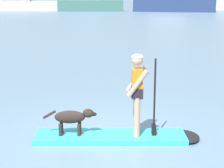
{
  "coord_description": "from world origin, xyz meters",
  "views": [
    {
      "loc": [
        0.26,
        -7.21,
        2.88
      ],
      "look_at": [
        0.0,
        1.0,
        0.9
      ],
      "focal_mm": 61.0,
      "sensor_mm": 36.0,
      "label": 1
    }
  ],
  "objects_px": {
    "paddleboard": "(122,136)",
    "moored_boat_outer": "(89,2)",
    "dog": "(72,118)",
    "moored_boat_far_port": "(17,3)",
    "moored_boat_far_starboard": "(173,0)",
    "person_paddler": "(138,89)"
  },
  "relations": [
    {
      "from": "moored_boat_far_port",
      "to": "moored_boat_outer",
      "type": "distance_m",
      "value": 12.18
    },
    {
      "from": "dog",
      "to": "moored_boat_far_port",
      "type": "xyz_separation_m",
      "value": [
        -16.55,
        56.06,
        0.77
      ]
    },
    {
      "from": "paddleboard",
      "to": "moored_boat_far_port",
      "type": "xyz_separation_m",
      "value": [
        -17.54,
        56.03,
        1.17
      ]
    },
    {
      "from": "paddleboard",
      "to": "moored_boat_outer",
      "type": "bearing_deg",
      "value": 95.85
    },
    {
      "from": "moored_boat_outer",
      "to": "moored_boat_far_starboard",
      "type": "distance_m",
      "value": 13.09
    },
    {
      "from": "paddleboard",
      "to": "moored_boat_far_starboard",
      "type": "xyz_separation_m",
      "value": [
        7.53,
        53.15,
        1.71
      ]
    },
    {
      "from": "moored_boat_far_starboard",
      "to": "person_paddler",
      "type": "bearing_deg",
      "value": -97.74
    },
    {
      "from": "paddleboard",
      "to": "moored_boat_outer",
      "type": "distance_m",
      "value": 54.25
    },
    {
      "from": "moored_boat_outer",
      "to": "moored_boat_far_starboard",
      "type": "xyz_separation_m",
      "value": [
        13.06,
        -0.8,
        0.39
      ]
    },
    {
      "from": "dog",
      "to": "moored_boat_outer",
      "type": "distance_m",
      "value": 54.18
    },
    {
      "from": "person_paddler",
      "to": "moored_boat_far_port",
      "type": "bearing_deg",
      "value": 107.67
    },
    {
      "from": "paddleboard",
      "to": "dog",
      "type": "bearing_deg",
      "value": -178.12
    },
    {
      "from": "moored_boat_far_starboard",
      "to": "dog",
      "type": "bearing_deg",
      "value": -99.1
    },
    {
      "from": "paddleboard",
      "to": "person_paddler",
      "type": "xyz_separation_m",
      "value": [
        0.31,
        0.01,
        0.99
      ]
    },
    {
      "from": "moored_boat_far_port",
      "to": "moored_boat_outer",
      "type": "relative_size",
      "value": 1.25
    },
    {
      "from": "person_paddler",
      "to": "moored_boat_far_starboard",
      "type": "height_order",
      "value": "moored_boat_far_starboard"
    },
    {
      "from": "person_paddler",
      "to": "moored_boat_outer",
      "type": "xyz_separation_m",
      "value": [
        -5.84,
        53.94,
        0.33
      ]
    },
    {
      "from": "moored_boat_far_port",
      "to": "moored_boat_far_starboard",
      "type": "relative_size",
      "value": 1.02
    },
    {
      "from": "dog",
      "to": "moored_boat_far_port",
      "type": "distance_m",
      "value": 58.46
    },
    {
      "from": "person_paddler",
      "to": "dog",
      "type": "height_order",
      "value": "person_paddler"
    },
    {
      "from": "dog",
      "to": "moored_boat_outer",
      "type": "xyz_separation_m",
      "value": [
        -4.55,
        53.98,
        0.92
      ]
    },
    {
      "from": "dog",
      "to": "moored_boat_outer",
      "type": "relative_size",
      "value": 0.1
    }
  ]
}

